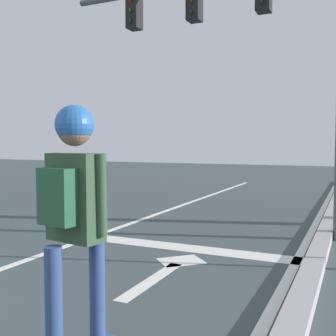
% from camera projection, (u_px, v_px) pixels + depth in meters
% --- Properties ---
extents(lane_line_center, '(0.12, 20.00, 0.01)m').
position_uv_depth(lane_line_center, '(108.00, 231.00, 7.22)').
color(lane_line_center, silver).
rests_on(lane_line_center, ground).
extents(lane_line_curbside, '(0.12, 20.00, 0.01)m').
position_uv_depth(lane_line_curbside, '(301.00, 252.00, 5.85)').
color(lane_line_curbside, silver).
rests_on(lane_line_curbside, ground).
extents(stop_bar, '(3.43, 0.40, 0.01)m').
position_uv_depth(stop_bar, '(187.00, 248.00, 6.06)').
color(stop_bar, silver).
rests_on(stop_bar, ground).
extents(lane_arrow_stem, '(0.16, 1.40, 0.01)m').
position_uv_depth(lane_arrow_stem, '(152.00, 280.00, 4.63)').
color(lane_arrow_stem, silver).
rests_on(lane_arrow_stem, ground).
extents(lane_arrow_head, '(0.71, 0.71, 0.01)m').
position_uv_depth(lane_arrow_head, '(181.00, 261.00, 5.40)').
color(lane_arrow_head, silver).
rests_on(lane_arrow_head, ground).
extents(curb_strip, '(0.24, 24.00, 0.14)m').
position_uv_depth(curb_strip, '(320.00, 249.00, 5.74)').
color(curb_strip, '#9F9D9C').
rests_on(curb_strip, ground).
extents(skater, '(0.47, 0.63, 1.72)m').
position_uv_depth(skater, '(74.00, 200.00, 2.67)').
color(skater, navy).
rests_on(skater, skateboard).
extents(traffic_signal_mast, '(5.08, 0.34, 4.93)m').
position_uv_depth(traffic_signal_mast, '(246.00, 28.00, 7.01)').
color(traffic_signal_mast, '#545A5A').
rests_on(traffic_signal_mast, ground).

